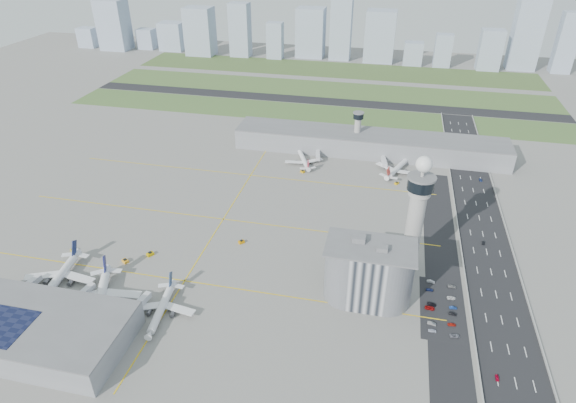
% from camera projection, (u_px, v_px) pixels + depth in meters
% --- Properties ---
extents(ground, '(1000.00, 1000.00, 0.00)m').
position_uv_depth(ground, '(274.00, 257.00, 264.84)').
color(ground, gray).
extents(grass_strip_0, '(480.00, 50.00, 0.08)m').
position_uv_depth(grass_strip_0, '(311.00, 113.00, 457.30)').
color(grass_strip_0, '#3F5B2B').
rests_on(grass_strip_0, ground).
extents(grass_strip_1, '(480.00, 60.00, 0.08)m').
position_uv_depth(grass_strip_1, '(323.00, 89.00, 520.21)').
color(grass_strip_1, '#496630').
rests_on(grass_strip_1, ground).
extents(grass_strip_2, '(480.00, 70.00, 0.08)m').
position_uv_depth(grass_strip_2, '(334.00, 70.00, 587.32)').
color(grass_strip_2, '#475E2C').
rests_on(grass_strip_2, ground).
extents(runway, '(480.00, 22.00, 0.10)m').
position_uv_depth(runway, '(317.00, 101.00, 488.33)').
color(runway, black).
rests_on(runway, ground).
extents(highway, '(28.00, 500.00, 0.10)m').
position_uv_depth(highway, '(494.00, 287.00, 243.26)').
color(highway, black).
rests_on(highway, ground).
extents(barrier_left, '(0.60, 500.00, 1.20)m').
position_uv_depth(barrier_left, '(466.00, 282.00, 245.61)').
color(barrier_left, '#9E9E99').
rests_on(barrier_left, ground).
extents(barrier_right, '(0.60, 500.00, 1.20)m').
position_uv_depth(barrier_right, '(524.00, 290.00, 240.36)').
color(barrier_right, '#9E9E99').
rests_on(barrier_right, ground).
extents(landside_road, '(18.00, 260.00, 0.08)m').
position_uv_depth(landside_road, '(444.00, 292.00, 239.56)').
color(landside_road, black).
rests_on(landside_road, ground).
extents(parking_lot, '(20.00, 44.00, 0.10)m').
position_uv_depth(parking_lot, '(441.00, 308.00, 229.87)').
color(parking_lot, black).
rests_on(parking_lot, ground).
extents(taxiway_line_h_0, '(260.00, 0.60, 0.01)m').
position_uv_depth(taxiway_line_h_0, '(185.00, 281.00, 247.16)').
color(taxiway_line_h_0, yellow).
rests_on(taxiway_line_h_0, ground).
extents(taxiway_line_h_1, '(260.00, 0.60, 0.01)m').
position_uv_depth(taxiway_line_h_1, '(223.00, 219.00, 297.49)').
color(taxiway_line_h_1, yellow).
rests_on(taxiway_line_h_1, ground).
extents(taxiway_line_h_2, '(260.00, 0.60, 0.01)m').
position_uv_depth(taxiway_line_h_2, '(251.00, 175.00, 347.82)').
color(taxiway_line_h_2, yellow).
rests_on(taxiway_line_h_2, ground).
extents(taxiway_line_v, '(0.60, 260.00, 0.01)m').
position_uv_depth(taxiway_line_v, '(223.00, 219.00, 297.49)').
color(taxiway_line_v, yellow).
rests_on(taxiway_line_v, ground).
extents(control_tower, '(14.00, 14.00, 64.50)m').
position_uv_depth(control_tower, '(417.00, 210.00, 240.15)').
color(control_tower, '#ADAAA5').
rests_on(control_tower, ground).
extents(secondary_tower, '(8.60, 8.60, 31.90)m').
position_uv_depth(secondary_tower, '(357.00, 128.00, 375.43)').
color(secondary_tower, '#ADAAA5').
rests_on(secondary_tower, ground).
extents(admin_building, '(42.00, 24.00, 33.50)m').
position_uv_depth(admin_building, '(368.00, 273.00, 228.82)').
color(admin_building, '#B2B2B7').
rests_on(admin_building, ground).
extents(terminal_pier, '(210.00, 32.00, 15.80)m').
position_uv_depth(terminal_pier, '(369.00, 143.00, 377.45)').
color(terminal_pier, gray).
rests_on(terminal_pier, ground).
extents(near_terminal, '(84.00, 42.00, 13.00)m').
position_uv_depth(near_terminal, '(32.00, 330.00, 209.25)').
color(near_terminal, gray).
rests_on(near_terminal, ground).
extents(airplane_near_a, '(42.73, 48.35, 12.24)m').
position_uv_depth(airplane_near_a, '(57.00, 274.00, 242.56)').
color(airplane_near_a, white).
rests_on(airplane_near_a, ground).
extents(airplane_near_b, '(53.11, 56.87, 12.77)m').
position_uv_depth(airplane_near_b, '(99.00, 293.00, 229.69)').
color(airplane_near_b, white).
rests_on(airplane_near_b, ground).
extents(airplane_near_c, '(37.29, 42.26, 10.75)m').
position_uv_depth(airplane_near_c, '(160.00, 306.00, 223.79)').
color(airplane_near_c, white).
rests_on(airplane_near_c, ground).
extents(airplane_far_a, '(40.34, 43.12, 9.66)m').
position_uv_depth(airplane_far_a, '(304.00, 157.00, 362.51)').
color(airplane_far_a, white).
rests_on(airplane_far_a, ground).
extents(airplane_far_b, '(45.92, 49.27, 11.11)m').
position_uv_depth(airplane_far_b, '(398.00, 165.00, 349.64)').
color(airplane_far_b, white).
rests_on(airplane_far_b, ground).
extents(jet_bridge_near_0, '(5.39, 14.31, 5.70)m').
position_uv_depth(jet_bridge_near_0, '(18.00, 296.00, 233.38)').
color(jet_bridge_near_0, silver).
rests_on(jet_bridge_near_0, ground).
extents(jet_bridge_near_1, '(5.39, 14.31, 5.70)m').
position_uv_depth(jet_bridge_near_1, '(73.00, 305.00, 227.76)').
color(jet_bridge_near_1, silver).
rests_on(jet_bridge_near_1, ground).
extents(jet_bridge_near_2, '(5.39, 14.31, 5.70)m').
position_uv_depth(jet_bridge_near_2, '(131.00, 315.00, 222.14)').
color(jet_bridge_near_2, silver).
rests_on(jet_bridge_near_2, ground).
extents(jet_bridge_far_0, '(5.39, 14.31, 5.70)m').
position_uv_depth(jet_bridge_far_0, '(318.00, 153.00, 373.73)').
color(jet_bridge_far_0, silver).
rests_on(jet_bridge_far_0, ground).
extents(jet_bridge_far_1, '(5.39, 14.31, 5.70)m').
position_uv_depth(jet_bridge_far_1, '(383.00, 159.00, 364.36)').
color(jet_bridge_far_1, silver).
rests_on(jet_bridge_far_1, ground).
extents(tug_0, '(3.90, 3.61, 1.87)m').
position_uv_depth(tug_0, '(73.00, 250.00, 268.28)').
color(tug_0, gold).
rests_on(tug_0, ground).
extents(tug_1, '(4.29, 3.87, 2.06)m').
position_uv_depth(tug_1, '(125.00, 261.00, 259.98)').
color(tug_1, '#FBA61D').
rests_on(tug_1, ground).
extents(tug_2, '(4.12, 4.46, 2.14)m').
position_uv_depth(tug_2, '(150.00, 254.00, 265.28)').
color(tug_2, '#D2A802').
rests_on(tug_2, ground).
extents(tug_3, '(3.91, 3.92, 1.91)m').
position_uv_depth(tug_3, '(241.00, 242.00, 275.33)').
color(tug_3, orange).
rests_on(tug_3, ground).
extents(tug_4, '(3.72, 3.45, 1.78)m').
position_uv_depth(tug_4, '(303.00, 171.00, 351.25)').
color(tug_4, '#D39509').
rests_on(tug_4, ground).
extents(tug_5, '(3.32, 3.55, 1.70)m').
position_uv_depth(tug_5, '(397.00, 183.00, 335.96)').
color(tug_5, '#D09B08').
rests_on(tug_5, ground).
extents(car_lot_0, '(3.67, 1.65, 1.23)m').
position_uv_depth(car_lot_0, '(432.00, 331.00, 216.70)').
color(car_lot_0, silver).
rests_on(car_lot_0, ground).
extents(car_lot_1, '(4.17, 2.05, 1.32)m').
position_uv_depth(car_lot_1, '(432.00, 323.00, 220.44)').
color(car_lot_1, gray).
rests_on(car_lot_1, ground).
extents(car_lot_2, '(4.77, 2.43, 1.29)m').
position_uv_depth(car_lot_2, '(430.00, 308.00, 229.18)').
color(car_lot_2, '#A70D0E').
rests_on(car_lot_2, ground).
extents(car_lot_3, '(4.42, 2.14, 1.24)m').
position_uv_depth(car_lot_3, '(432.00, 304.00, 231.45)').
color(car_lot_3, black).
rests_on(car_lot_3, ground).
extents(car_lot_4, '(3.72, 1.59, 1.25)m').
position_uv_depth(car_lot_4, '(430.00, 290.00, 240.40)').
color(car_lot_4, '#131E4E').
rests_on(car_lot_4, ground).
extents(car_lot_5, '(4.11, 1.76, 1.32)m').
position_uv_depth(car_lot_5, '(431.00, 281.00, 245.73)').
color(car_lot_5, '#BCBBBF').
rests_on(car_lot_5, ground).
extents(car_lot_6, '(4.57, 2.64, 1.20)m').
position_uv_depth(car_lot_6, '(455.00, 336.00, 214.06)').
color(car_lot_6, gray).
rests_on(car_lot_6, ground).
extents(car_lot_7, '(3.95, 2.06, 1.09)m').
position_uv_depth(car_lot_7, '(452.00, 325.00, 220.00)').
color(car_lot_7, '#B51A0E').
rests_on(car_lot_7, ground).
extents(car_lot_8, '(3.99, 2.09, 1.29)m').
position_uv_depth(car_lot_8, '(453.00, 314.00, 225.92)').
color(car_lot_8, black).
rests_on(car_lot_8, ground).
extents(car_lot_9, '(3.76, 1.83, 1.19)m').
position_uv_depth(car_lot_9, '(453.00, 308.00, 229.40)').
color(car_lot_9, navy).
rests_on(car_lot_9, ground).
extents(car_lot_10, '(4.42, 2.53, 1.16)m').
position_uv_depth(car_lot_10, '(451.00, 298.00, 235.29)').
color(car_lot_10, white).
rests_on(car_lot_10, ground).
extents(car_lot_11, '(4.16, 1.70, 1.21)m').
position_uv_depth(car_lot_11, '(452.00, 286.00, 242.57)').
color(car_lot_11, gray).
rests_on(car_lot_11, ground).
extents(car_hw_0, '(1.32, 3.26, 1.11)m').
position_uv_depth(car_hw_0, '(497.00, 378.00, 194.58)').
color(car_hw_0, '#AF0528').
rests_on(car_hw_0, ground).
extents(car_hw_1, '(1.85, 3.80, 1.20)m').
position_uv_depth(car_hw_1, '(483.00, 243.00, 274.90)').
color(car_hw_1, black).
rests_on(car_hw_1, ground).
extents(car_hw_2, '(2.02, 4.18, 1.15)m').
position_uv_depth(car_hw_2, '(481.00, 180.00, 340.53)').
color(car_hw_2, navy).
rests_on(car_hw_2, ground).
extents(car_hw_4, '(1.75, 3.38, 1.10)m').
position_uv_depth(car_hw_4, '(454.00, 144.00, 394.99)').
color(car_hw_4, gray).
rests_on(car_hw_4, ground).
extents(skyline_bldg_0, '(24.05, 19.24, 26.50)m').
position_uv_depth(skyline_bldg_0, '(88.00, 37.00, 682.57)').
color(skyline_bldg_0, '#9EADC1').
rests_on(skyline_bldg_0, ground).
extents(skyline_bldg_1, '(37.63, 30.10, 65.60)m').
position_uv_depth(skyline_bldg_1, '(114.00, 25.00, 660.43)').
color(skyline_bldg_1, '#9EADC1').
rests_on(skyline_bldg_1, ground).
extents(skyline_bldg_2, '(22.81, 18.25, 26.79)m').
position_uv_depth(skyline_bldg_2, '(147.00, 39.00, 673.39)').
color(skyline_bldg_2, '#9EADC1').
rests_on(skyline_bldg_2, ground).
extents(skyline_bldg_3, '(32.30, 25.84, 36.93)m').
position_uv_depth(skyline_bldg_3, '(172.00, 36.00, 664.55)').
color(skyline_bldg_3, '#9EADC1').
rests_on(skyline_bldg_3, ground).
extents(skyline_bldg_4, '(35.81, 28.65, 60.36)m').
position_uv_depth(skyline_bldg_4, '(200.00, 31.00, 636.00)').
color(skyline_bldg_4, '#9EADC1').
rests_on(skyline_bldg_4, ground).
extents(skyline_bldg_5, '(25.49, 20.39, 66.89)m').
position_uv_depth(skyline_bldg_5, '(240.00, 30.00, 627.89)').
color(skyline_bldg_5, '#9EADC1').
rests_on(skyline_bldg_5, ground).
extents(skyline_bldg_6, '(20.04, 16.03, 45.20)m').
position_uv_depth(skyline_bldg_6, '(275.00, 41.00, 623.07)').
color(skyline_bldg_6, '#9EADC1').
rests_on(skyline_bldg_6, ground).
extents(skyline_bldg_7, '(35.76, 28.61, 61.22)m').
position_uv_depth(skyline_bldg_7, '(311.00, 33.00, 626.80)').
color(skyline_bldg_7, '#9EADC1').
rests_on(skyline_bldg_7, ground).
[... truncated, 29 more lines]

